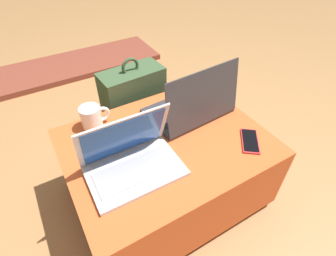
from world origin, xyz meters
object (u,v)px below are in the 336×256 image
at_px(laptop_far, 192,106).
at_px(cell_phone, 250,141).
at_px(laptop_near, 131,159).
at_px(coffee_mug, 92,117).
at_px(backpack, 134,108).

relative_size(laptop_far, cell_phone, 2.52).
xyz_separation_m(laptop_near, laptop_far, (0.37, 0.15, 0.01)).
bearing_deg(laptop_far, laptop_near, 17.79).
height_order(laptop_near, cell_phone, laptop_near).
distance_m(laptop_far, cell_phone, 0.29).
bearing_deg(cell_phone, coffee_mug, -0.91).
xyz_separation_m(laptop_near, backpack, (0.23, 0.53, -0.20)).
distance_m(backpack, coffee_mug, 0.41).
bearing_deg(laptop_near, backpack, 66.70).
bearing_deg(cell_phone, laptop_near, 23.87).
bearing_deg(laptop_far, cell_phone, 108.39).
height_order(laptop_near, coffee_mug, laptop_near).
xyz_separation_m(backpack, coffee_mug, (-0.28, -0.23, 0.21)).
height_order(laptop_near, laptop_far, laptop_far).
relative_size(laptop_near, cell_phone, 2.23).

